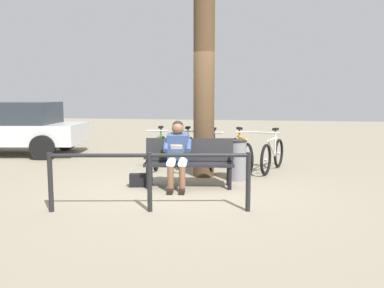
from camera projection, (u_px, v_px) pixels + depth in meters
name	position (u px, v px, depth m)	size (l,w,h in m)	color
ground_plane	(181.00, 189.00, 6.89)	(40.00, 40.00, 0.00)	gray
bench	(189.00, 159.00, 7.08)	(1.65, 0.70, 0.87)	black
person_reading	(177.00, 151.00, 6.91)	(0.53, 0.80, 1.20)	#334772
handbag	(138.00, 180.00, 7.08)	(0.30, 0.14, 0.24)	black
tree_trunk	(204.00, 87.00, 7.82)	(0.42, 0.42, 3.65)	#4C3823
litter_bin	(237.00, 160.00, 7.62)	(0.40, 0.40, 0.79)	slate
bicycle_green	(273.00, 155.00, 8.52)	(0.63, 1.62, 0.94)	black
bicycle_orange	(241.00, 154.00, 8.72)	(0.66, 1.61, 0.94)	black
bicycle_purple	(213.00, 154.00, 8.60)	(0.48, 1.68, 0.94)	black
bicycle_red	(186.00, 152.00, 8.93)	(0.48, 1.68, 0.94)	black
bicycle_blue	(160.00, 151.00, 9.05)	(0.48, 1.68, 0.94)	black
railing_fence	(149.00, 171.00, 5.51)	(2.82, 0.59, 0.85)	black
parked_car	(8.00, 127.00, 10.90)	(4.44, 2.56, 1.47)	silver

